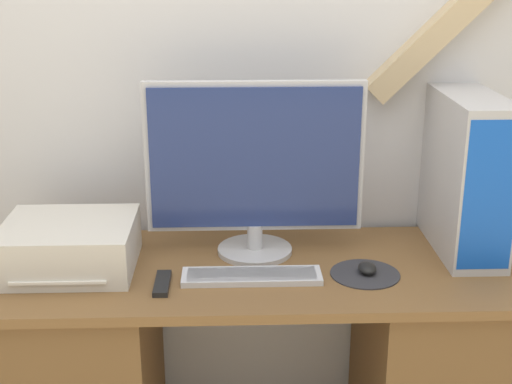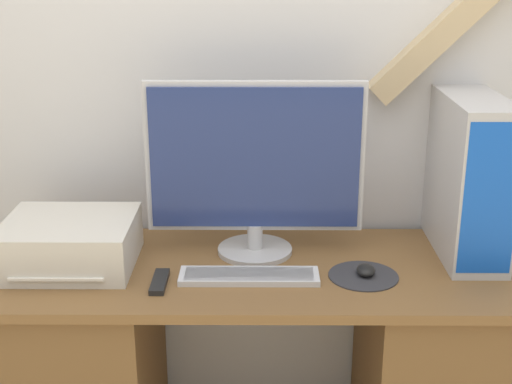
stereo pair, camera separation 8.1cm
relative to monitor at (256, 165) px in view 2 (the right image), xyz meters
The scene contains 9 objects.
wall_back 0.42m from the monitor, 85.99° to the left, with size 6.40×0.13×3.04m.
desk 0.66m from the monitor, 82.25° to the right, with size 1.61×0.62×0.74m.
monitor is the anchor object (origin of this frame).
keyboard 0.35m from the monitor, 94.53° to the right, with size 0.41×0.11×0.02m.
mousepad 0.47m from the monitor, 29.02° to the right, with size 0.21×0.21×0.00m.
mouse 0.47m from the monitor, 28.00° to the right, with size 0.05×0.07×0.03m.
computer_tower 0.67m from the monitor, ahead, with size 0.17×0.45×0.51m.
printer 0.62m from the monitor, 169.96° to the right, with size 0.39×0.35×0.15m.
remote_control 0.46m from the monitor, 139.63° to the right, with size 0.04×0.15×0.02m.
Camera 2 is at (-0.00, -1.70, 1.67)m, focal length 50.00 mm.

